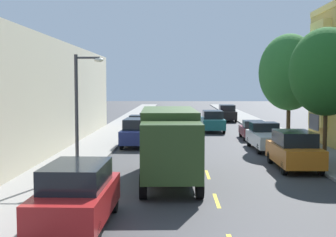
# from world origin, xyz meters

# --- Properties ---
(ground_plane) EXTENTS (160.00, 160.00, 0.00)m
(ground_plane) POSITION_xyz_m (0.00, 30.00, 0.00)
(ground_plane) COLOR #38383A
(sidewalk_left) EXTENTS (3.20, 120.00, 0.14)m
(sidewalk_left) POSITION_xyz_m (-7.10, 28.00, 0.07)
(sidewalk_left) COLOR gray
(sidewalk_left) RESTS_ON ground_plane
(sidewalk_right) EXTENTS (3.20, 120.00, 0.14)m
(sidewalk_right) POSITION_xyz_m (7.10, 28.00, 0.07)
(sidewalk_right) COLOR gray
(sidewalk_right) RESTS_ON ground_plane
(lane_centerline_dashes) EXTENTS (0.14, 47.20, 0.01)m
(lane_centerline_dashes) POSITION_xyz_m (0.00, 24.50, 0.00)
(lane_centerline_dashes) COLOR yellow
(lane_centerline_dashes) RESTS_ON ground_plane
(street_tree_second) EXTENTS (3.88, 3.88, 7.15)m
(street_tree_second) POSITION_xyz_m (6.40, 14.77, 4.96)
(street_tree_second) COLOR #47331E
(street_tree_second) RESTS_ON sidewalk_right
(street_tree_third) EXTENTS (4.23, 4.23, 7.69)m
(street_tree_third) POSITION_xyz_m (6.40, 22.93, 5.14)
(street_tree_third) COLOR #47331E
(street_tree_third) RESTS_ON sidewalk_right
(street_lamp) EXTENTS (1.35, 0.28, 5.52)m
(street_lamp) POSITION_xyz_m (-5.92, 11.38, 3.41)
(street_lamp) COLOR #38383D
(street_lamp) RESTS_ON sidewalk_left
(delivery_box_truck) EXTENTS (2.70, 8.05, 3.16)m
(delivery_box_truck) POSITION_xyz_m (-1.81, 10.49, 1.83)
(delivery_box_truck) COLOR #2D471E
(delivery_box_truck) RESTS_ON ground_plane
(parked_suv_orange) EXTENTS (1.98, 4.81, 1.93)m
(parked_suv_orange) POSITION_xyz_m (4.49, 13.63, 0.99)
(parked_suv_orange) COLOR orange
(parked_suv_orange) RESTS_ON ground_plane
(parked_pickup_sky) EXTENTS (2.11, 5.34, 1.73)m
(parked_pickup_sky) POSITION_xyz_m (-4.48, 29.89, 0.83)
(parked_pickup_sky) COLOR #7A9EC6
(parked_pickup_sky) RESTS_ON ground_plane
(parked_hatchback_burgundy) EXTENTS (1.82, 4.03, 1.50)m
(parked_hatchback_burgundy) POSITION_xyz_m (4.49, 26.55, 0.76)
(parked_hatchback_burgundy) COLOR maroon
(parked_hatchback_burgundy) RESTS_ON ground_plane
(parked_suv_black) EXTENTS (2.08, 4.85, 1.93)m
(parked_suv_black) POSITION_xyz_m (4.38, 44.33, 0.99)
(parked_suv_black) COLOR black
(parked_suv_black) RESTS_ON ground_plane
(parked_pickup_white) EXTENTS (2.10, 5.34, 1.73)m
(parked_pickup_white) POSITION_xyz_m (4.47, 20.63, 0.83)
(parked_pickup_white) COLOR silver
(parked_pickup_white) RESTS_ON ground_plane
(parked_hatchback_silver) EXTENTS (1.82, 4.03, 1.50)m
(parked_hatchback_silver) POSITION_xyz_m (-4.31, 35.80, 0.76)
(parked_hatchback_silver) COLOR #B2B5BA
(parked_hatchback_silver) RESTS_ON ground_plane
(parked_suv_navy) EXTENTS (2.07, 4.85, 1.93)m
(parked_suv_navy) POSITION_xyz_m (-4.20, 22.19, 0.99)
(parked_suv_navy) COLOR navy
(parked_suv_navy) RESTS_ON ground_plane
(parked_suv_red) EXTENTS (2.03, 4.83, 1.93)m
(parked_suv_red) POSITION_xyz_m (-4.48, 3.73, 0.99)
(parked_suv_red) COLOR #AD1E1E
(parked_suv_red) RESTS_ON ground_plane
(moving_teal_sedan) EXTENTS (1.95, 4.80, 1.93)m
(moving_teal_sedan) POSITION_xyz_m (1.80, 32.28, 0.99)
(moving_teal_sedan) COLOR #195B60
(moving_teal_sedan) RESTS_ON ground_plane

